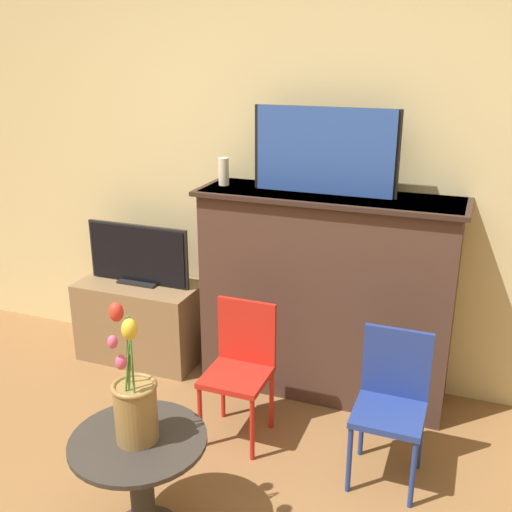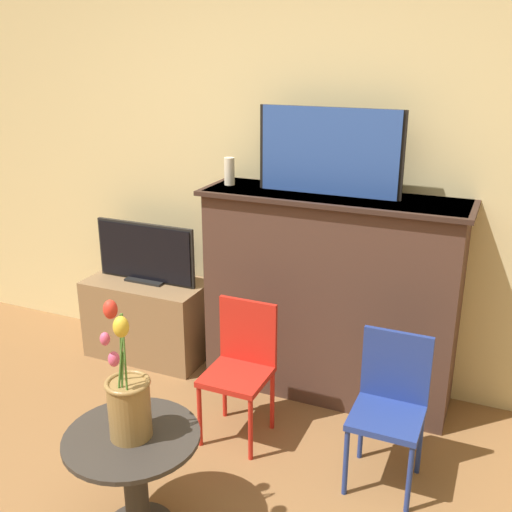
# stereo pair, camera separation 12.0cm
# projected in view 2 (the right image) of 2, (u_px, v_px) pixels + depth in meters

# --- Properties ---
(wall_back) EXTENTS (8.00, 0.06, 2.70)m
(wall_back) POSITION_uv_depth(u_px,v_px,m) (309.00, 156.00, 3.43)
(wall_back) COLOR beige
(wall_back) RESTS_ON ground
(fireplace_mantel) EXTENTS (1.46, 0.43, 1.19)m
(fireplace_mantel) POSITION_uv_depth(u_px,v_px,m) (330.00, 295.00, 3.39)
(fireplace_mantel) COLOR #4C3328
(fireplace_mantel) RESTS_ON ground
(painting) EXTENTS (0.79, 0.03, 0.46)m
(painting) POSITION_uv_depth(u_px,v_px,m) (329.00, 152.00, 3.14)
(painting) COLOR black
(painting) RESTS_ON fireplace_mantel
(mantel_candle) EXTENTS (0.06, 0.06, 0.16)m
(mantel_candle) POSITION_uv_depth(u_px,v_px,m) (229.00, 171.00, 3.41)
(mantel_candle) COLOR silver
(mantel_candle) RESTS_ON fireplace_mantel
(tv_stand) EXTENTS (0.78, 0.42, 0.52)m
(tv_stand) POSITION_uv_depth(u_px,v_px,m) (149.00, 318.00, 3.93)
(tv_stand) COLOR olive
(tv_stand) RESTS_ON ground
(tv_monitor) EXTENTS (0.69, 0.12, 0.38)m
(tv_monitor) POSITION_uv_depth(u_px,v_px,m) (145.00, 254.00, 3.79)
(tv_monitor) COLOR black
(tv_monitor) RESTS_ON tv_stand
(chair_red) EXTENTS (0.32, 0.32, 0.72)m
(chair_red) POSITION_uv_depth(u_px,v_px,m) (241.00, 361.00, 3.07)
(chair_red) COLOR red
(chair_red) RESTS_ON ground
(chair_blue) EXTENTS (0.32, 0.32, 0.72)m
(chair_blue) POSITION_uv_depth(u_px,v_px,m) (390.00, 400.00, 2.74)
(chair_blue) COLOR navy
(chair_blue) RESTS_ON ground
(side_table) EXTENTS (0.55, 0.55, 0.48)m
(side_table) POSITION_uv_depth(u_px,v_px,m) (134.00, 469.00, 2.44)
(side_table) COLOR #332D28
(side_table) RESTS_ON ground
(vase_tulips) EXTENTS (0.19, 0.20, 0.57)m
(vase_tulips) POSITION_uv_depth(u_px,v_px,m) (128.00, 401.00, 2.32)
(vase_tulips) COLOR olive
(vase_tulips) RESTS_ON side_table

